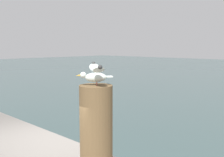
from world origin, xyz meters
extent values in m
cylinder|color=brown|center=(1.19, -0.51, 2.20)|extent=(0.36, 0.36, 1.01)
cylinder|color=#C66860|center=(1.18, -0.49, 2.73)|extent=(0.01, 0.01, 0.04)
cylinder|color=#C66860|center=(1.21, -0.52, 2.73)|extent=(0.01, 0.01, 0.04)
ellipsoid|color=silver|center=(1.19, -0.51, 2.79)|extent=(0.21, 0.24, 0.10)
sphere|color=silver|center=(1.11, -0.62, 2.82)|extent=(0.06, 0.06, 0.06)
cone|color=gold|center=(1.08, -0.66, 2.82)|extent=(0.04, 0.05, 0.02)
cube|color=silver|center=(1.27, -0.40, 2.80)|extent=(0.11, 0.10, 0.01)
ellipsoid|color=silver|center=(1.06, -0.41, 2.89)|extent=(0.26, 0.23, 0.09)
sphere|color=#313131|center=(0.98, -0.35, 2.92)|extent=(0.04, 0.04, 0.04)
ellipsoid|color=silver|center=(1.32, -0.60, 2.89)|extent=(0.26, 0.23, 0.09)
sphere|color=#313131|center=(1.41, -0.66, 2.92)|extent=(0.04, 0.04, 0.04)
camera|label=1|loc=(3.26, -2.44, 3.13)|focal=43.10mm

